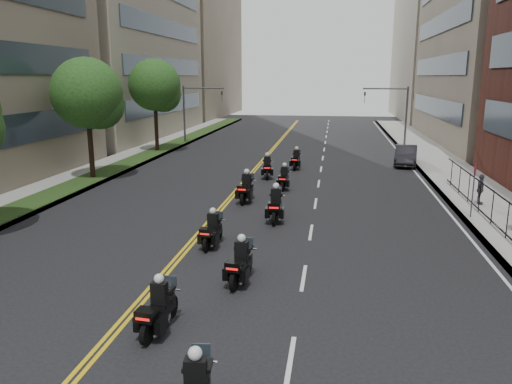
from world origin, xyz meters
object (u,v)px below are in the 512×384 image
at_px(motorcycle_2, 158,310).
at_px(motorcycle_9, 296,160).
at_px(parked_sedan, 406,155).
at_px(motorcycle_3, 240,264).
at_px(motorcycle_4, 212,231).
at_px(pedestrian_c, 480,189).
at_px(motorcycle_5, 276,206).
at_px(motorcycle_6, 246,189).
at_px(motorcycle_7, 284,179).
at_px(motorcycle_8, 267,168).

height_order(motorcycle_2, motorcycle_9, motorcycle_9).
bearing_deg(motorcycle_9, parked_sedan, 23.82).
xyz_separation_m(motorcycle_3, motorcycle_9, (0.21, 20.48, 0.01)).
height_order(motorcycle_4, pedestrian_c, pedestrian_c).
bearing_deg(motorcycle_3, parked_sedan, 77.29).
distance_m(motorcycle_5, motorcycle_9, 13.32).
xyz_separation_m(motorcycle_4, parked_sedan, (9.93, 20.10, 0.12)).
relative_size(motorcycle_4, motorcycle_6, 0.88).
relative_size(motorcycle_4, motorcycle_9, 0.95).
relative_size(motorcycle_7, pedestrian_c, 1.38).
bearing_deg(motorcycle_7, motorcycle_5, -86.04).
bearing_deg(motorcycle_4, motorcycle_2, -82.79).
bearing_deg(motorcycle_8, pedestrian_c, -33.69).
xyz_separation_m(motorcycle_9, parked_sedan, (7.98, 2.90, 0.09)).
distance_m(motorcycle_9, pedestrian_c, 13.61).
xyz_separation_m(motorcycle_2, motorcycle_6, (-0.15, 13.95, 0.08)).
bearing_deg(motorcycle_9, motorcycle_4, -92.60).
relative_size(motorcycle_2, pedestrian_c, 1.37).
bearing_deg(motorcycle_7, parked_sedan, 51.16).
height_order(motorcycle_4, motorcycle_7, motorcycle_7).
distance_m(motorcycle_3, motorcycle_5, 7.16).
relative_size(motorcycle_6, parked_sedan, 0.54).
xyz_separation_m(motorcycle_8, motorcycle_9, (1.62, 3.51, -0.02)).
distance_m(motorcycle_3, motorcycle_9, 20.48).
xyz_separation_m(motorcycle_2, motorcycle_7, (1.53, 17.23, 0.01)).
xyz_separation_m(motorcycle_2, motorcycle_3, (1.52, 3.46, 0.02)).
height_order(motorcycle_5, parked_sedan, motorcycle_5).
relative_size(motorcycle_3, parked_sedan, 0.49).
bearing_deg(motorcycle_6, parked_sedan, 55.99).
relative_size(motorcycle_6, motorcycle_7, 1.12).
bearing_deg(motorcycle_2, motorcycle_9, 91.31).
xyz_separation_m(motorcycle_2, pedestrian_c, (11.75, 14.73, 0.31)).
xyz_separation_m(motorcycle_3, motorcycle_4, (-1.74, 3.27, -0.02)).
xyz_separation_m(motorcycle_6, motorcycle_9, (1.87, 9.99, -0.05)).
xyz_separation_m(motorcycle_5, pedestrian_c, (9.94, 4.12, 0.22)).
bearing_deg(motorcycle_2, parked_sedan, 75.56).
height_order(motorcycle_2, parked_sedan, motorcycle_2).
bearing_deg(pedestrian_c, motorcycle_6, 110.74).
xyz_separation_m(motorcycle_4, motorcycle_5, (2.03, 3.88, 0.09)).
bearing_deg(motorcycle_3, motorcycle_6, 105.60).
relative_size(motorcycle_5, motorcycle_9, 1.09).
bearing_deg(pedestrian_c, motorcycle_5, 129.48).
relative_size(motorcycle_4, parked_sedan, 0.47).
xyz_separation_m(motorcycle_4, motorcycle_9, (1.95, 17.20, 0.03)).
height_order(motorcycle_3, motorcycle_9, motorcycle_9).
relative_size(motorcycle_8, pedestrian_c, 1.46).
relative_size(motorcycle_8, motorcycle_9, 1.02).
relative_size(motorcycle_7, motorcycle_8, 0.95).
xyz_separation_m(motorcycle_3, pedestrian_c, (10.24, 11.28, 0.29)).
distance_m(motorcycle_2, parked_sedan, 28.53).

